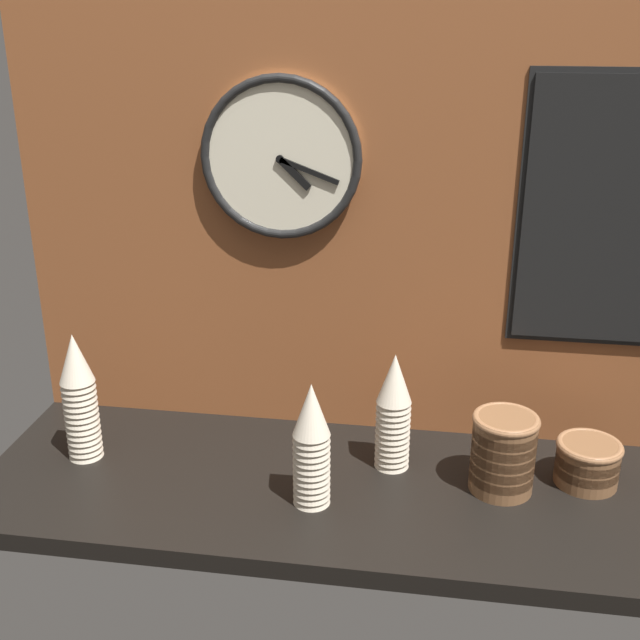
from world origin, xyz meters
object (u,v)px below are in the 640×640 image
(cup_stack_far_left, at_px, (79,397))
(menu_board, at_px, (620,214))
(bowl_stack_right, at_px, (503,451))
(cup_stack_center, at_px, (311,445))
(cup_stack_center_right, at_px, (393,411))
(wall_clock, at_px, (281,158))
(bowl_stack_far_right, at_px, (588,461))

(cup_stack_far_left, xyz_separation_m, menu_board, (1.13, 0.23, 0.40))
(bowl_stack_right, height_order, menu_board, menu_board)
(cup_stack_center, distance_m, bowl_stack_right, 0.40)
(cup_stack_center_right, distance_m, bowl_stack_right, 0.24)
(cup_stack_center_right, relative_size, wall_clock, 0.76)
(bowl_stack_right, bearing_deg, bowl_stack_far_right, 15.74)
(bowl_stack_right, height_order, wall_clock, wall_clock)
(cup_stack_far_left, distance_m, menu_board, 1.22)
(menu_board, bearing_deg, bowl_stack_far_right, -100.48)
(cup_stack_far_left, relative_size, menu_board, 0.51)
(cup_stack_center, distance_m, wall_clock, 0.61)
(cup_stack_center, xyz_separation_m, wall_clock, (-0.12, 0.32, 0.51))
(cup_stack_far_left, height_order, cup_stack_center, cup_stack_far_left)
(bowl_stack_right, relative_size, wall_clock, 0.49)
(bowl_stack_far_right, relative_size, menu_board, 0.24)
(cup_stack_center, relative_size, menu_board, 0.46)
(cup_stack_far_left, xyz_separation_m, bowl_stack_right, (0.92, 0.01, -0.06))
(bowl_stack_far_right, bearing_deg, bowl_stack_right, -164.26)
(bowl_stack_far_right, distance_m, menu_board, 0.52)
(bowl_stack_far_right, height_order, bowl_stack_right, bowl_stack_right)
(menu_board, bearing_deg, cup_stack_center, -151.29)
(cup_stack_center_right, xyz_separation_m, wall_clock, (-0.27, 0.15, 0.51))
(wall_clock, bearing_deg, cup_stack_center, -69.74)
(cup_stack_center, bearing_deg, cup_stack_center_right, 47.38)
(menu_board, bearing_deg, cup_stack_far_left, -168.63)
(cup_stack_center_right, relative_size, menu_board, 0.46)
(bowl_stack_right, bearing_deg, cup_stack_far_left, -179.40)
(cup_stack_center_right, bearing_deg, menu_board, 19.98)
(cup_stack_far_left, relative_size, bowl_stack_right, 1.73)
(cup_stack_far_left, distance_m, cup_stack_center, 0.54)
(cup_stack_center, height_order, cup_stack_center_right, same)
(cup_stack_center_right, distance_m, wall_clock, 0.59)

